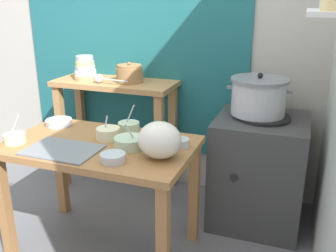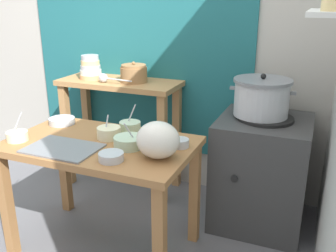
# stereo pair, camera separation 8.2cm
# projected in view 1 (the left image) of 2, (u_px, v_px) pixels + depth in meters

# --- Properties ---
(ground_plane) EXTENTS (9.00, 9.00, 0.00)m
(ground_plane) POSITION_uv_depth(u_px,v_px,m) (90.00, 246.00, 2.43)
(ground_plane) COLOR slate
(wall_back) EXTENTS (4.40, 0.12, 2.60)m
(wall_back) POSITION_uv_depth(u_px,v_px,m) (162.00, 26.00, 2.95)
(wall_back) COLOR #B2ADA3
(wall_back) RESTS_ON ground
(prep_table) EXTENTS (1.10, 0.66, 0.72)m
(prep_table) POSITION_uv_depth(u_px,v_px,m) (100.00, 161.00, 2.22)
(prep_table) COLOR #9E6B3D
(prep_table) RESTS_ON ground
(back_shelf_table) EXTENTS (0.96, 0.40, 0.90)m
(back_shelf_table) POSITION_uv_depth(u_px,v_px,m) (116.00, 108.00, 3.01)
(back_shelf_table) COLOR #B27F4C
(back_shelf_table) RESTS_ON ground
(stove_block) EXTENTS (0.60, 0.61, 0.78)m
(stove_block) POSITION_uv_depth(u_px,v_px,m) (258.00, 170.00, 2.62)
(stove_block) COLOR #383838
(stove_block) RESTS_ON ground
(steamer_pot) EXTENTS (0.42, 0.38, 0.28)m
(steamer_pot) POSITION_uv_depth(u_px,v_px,m) (259.00, 96.00, 2.48)
(steamer_pot) COLOR #B7BABF
(steamer_pot) RESTS_ON stove_block
(clay_pot) EXTENTS (0.20, 0.20, 0.16)m
(clay_pot) POSITION_uv_depth(u_px,v_px,m) (129.00, 74.00, 2.87)
(clay_pot) COLOR olive
(clay_pot) RESTS_ON back_shelf_table
(bowl_stack_enamel) EXTENTS (0.18, 0.18, 0.19)m
(bowl_stack_enamel) POSITION_uv_depth(u_px,v_px,m) (85.00, 69.00, 2.96)
(bowl_stack_enamel) COLOR tan
(bowl_stack_enamel) RESTS_ON back_shelf_table
(ladle) EXTENTS (0.29, 0.07, 0.07)m
(ladle) POSITION_uv_depth(u_px,v_px,m) (100.00, 79.00, 2.85)
(ladle) COLOR #B7BABF
(ladle) RESTS_ON back_shelf_table
(serving_tray) EXTENTS (0.40, 0.28, 0.01)m
(serving_tray) POSITION_uv_depth(u_px,v_px,m) (62.00, 150.00, 2.08)
(serving_tray) COLOR slate
(serving_tray) RESTS_ON prep_table
(plastic_bag) EXTENTS (0.23, 0.21, 0.20)m
(plastic_bag) POSITION_uv_depth(u_px,v_px,m) (160.00, 140.00, 1.96)
(plastic_bag) COLOR silver
(plastic_bag) RESTS_ON prep_table
(prep_bowl_0) EXTENTS (0.12, 0.12, 0.17)m
(prep_bowl_0) POSITION_uv_depth(u_px,v_px,m) (15.00, 138.00, 2.18)
(prep_bowl_0) COLOR beige
(prep_bowl_0) RESTS_ON prep_table
(prep_bowl_1) EXTENTS (0.13, 0.13, 0.04)m
(prep_bowl_1) POSITION_uv_depth(u_px,v_px,m) (113.00, 157.00, 1.94)
(prep_bowl_1) COLOR #B7BABF
(prep_bowl_1) RESTS_ON prep_table
(prep_bowl_2) EXTENTS (0.17, 0.17, 0.04)m
(prep_bowl_2) POSITION_uv_depth(u_px,v_px,m) (59.00, 122.00, 2.48)
(prep_bowl_2) COLOR #B7BABF
(prep_bowl_2) RESTS_ON prep_table
(prep_bowl_3) EXTENTS (0.10, 0.10, 0.05)m
(prep_bowl_3) POSITION_uv_depth(u_px,v_px,m) (180.00, 142.00, 2.13)
(prep_bowl_3) COLOR #B7BABF
(prep_bowl_3) RESTS_ON prep_table
(prep_bowl_4) EXTENTS (0.13, 0.13, 0.17)m
(prep_bowl_4) POSITION_uv_depth(u_px,v_px,m) (129.00, 127.00, 2.35)
(prep_bowl_4) COLOR #B7D1AD
(prep_bowl_4) RESTS_ON prep_table
(prep_bowl_5) EXTENTS (0.17, 0.17, 0.16)m
(prep_bowl_5) POSITION_uv_depth(u_px,v_px,m) (129.00, 142.00, 2.11)
(prep_bowl_5) COLOR #B7D1AD
(prep_bowl_5) RESTS_ON prep_table
(prep_bowl_6) EXTENTS (0.14, 0.14, 0.14)m
(prep_bowl_6) POSITION_uv_depth(u_px,v_px,m) (108.00, 133.00, 2.24)
(prep_bowl_6) COLOR beige
(prep_bowl_6) RESTS_ON prep_table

